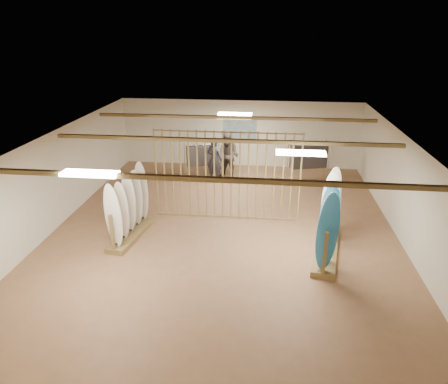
# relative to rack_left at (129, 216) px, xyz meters

# --- Properties ---
(floor) EXTENTS (12.00, 12.00, 0.00)m
(floor) POSITION_rel_rack_left_xyz_m (2.59, 0.77, -0.66)
(floor) COLOR #9B6E4B
(floor) RESTS_ON ground
(ceiling) EXTENTS (12.00, 12.00, 0.00)m
(ceiling) POSITION_rel_rack_left_xyz_m (2.59, 0.77, 2.14)
(ceiling) COLOR gray
(ceiling) RESTS_ON ground
(wall_back) EXTENTS (12.00, 0.00, 12.00)m
(wall_back) POSITION_rel_rack_left_xyz_m (2.59, 6.77, 0.74)
(wall_back) COLOR white
(wall_back) RESTS_ON ground
(wall_front) EXTENTS (12.00, 0.00, 12.00)m
(wall_front) POSITION_rel_rack_left_xyz_m (2.59, -5.23, 0.74)
(wall_front) COLOR white
(wall_front) RESTS_ON ground
(wall_left) EXTENTS (0.00, 12.00, 12.00)m
(wall_left) POSITION_rel_rack_left_xyz_m (-2.41, 0.77, 0.74)
(wall_left) COLOR white
(wall_left) RESTS_ON ground
(wall_right) EXTENTS (0.00, 12.00, 12.00)m
(wall_right) POSITION_rel_rack_left_xyz_m (7.59, 0.77, 0.74)
(wall_right) COLOR white
(wall_right) RESTS_ON ground
(ceiling_slats) EXTENTS (9.50, 6.12, 0.10)m
(ceiling_slats) POSITION_rel_rack_left_xyz_m (2.59, 0.77, 2.06)
(ceiling_slats) COLOR olive
(ceiling_slats) RESTS_ON ground
(light_panels) EXTENTS (1.20, 0.35, 0.06)m
(light_panels) POSITION_rel_rack_left_xyz_m (2.59, 0.77, 2.08)
(light_panels) COLOR white
(light_panels) RESTS_ON ground
(bamboo_partition) EXTENTS (4.45, 0.05, 2.78)m
(bamboo_partition) POSITION_rel_rack_left_xyz_m (2.59, 1.57, 0.74)
(bamboo_partition) COLOR tan
(bamboo_partition) RESTS_ON ground
(poster) EXTENTS (1.40, 0.03, 0.90)m
(poster) POSITION_rel_rack_left_xyz_m (2.59, 6.75, 0.94)
(poster) COLOR teal
(poster) RESTS_ON ground
(rack_left) EXTENTS (0.83, 2.10, 1.94)m
(rack_left) POSITION_rel_rack_left_xyz_m (0.00, 0.00, 0.00)
(rack_left) COLOR olive
(rack_left) RESTS_ON floor
(rack_right) EXTENTS (1.03, 2.65, 2.09)m
(rack_right) POSITION_rel_rack_left_xyz_m (5.44, -0.25, 0.05)
(rack_right) COLOR olive
(rack_right) RESTS_ON floor
(clothing_rack_a) EXTENTS (1.23, 0.75, 1.38)m
(clothing_rack_a) POSITION_rel_rack_left_xyz_m (1.21, 5.15, 0.24)
(clothing_rack_a) COLOR silver
(clothing_rack_a) RESTS_ON floor
(clothing_rack_b) EXTENTS (1.45, 0.71, 1.60)m
(clothing_rack_b) POSITION_rel_rack_left_xyz_m (5.36, 5.09, 0.38)
(clothing_rack_b) COLOR silver
(clothing_rack_b) RESTS_ON floor
(shopper_a) EXTENTS (0.87, 0.75, 2.01)m
(shopper_a) POSITION_rel_rack_left_xyz_m (1.79, 4.70, 0.34)
(shopper_a) COLOR #27262D
(shopper_a) RESTS_ON floor
(shopper_b) EXTENTS (1.23, 1.11, 2.10)m
(shopper_b) POSITION_rel_rack_left_xyz_m (2.28, 5.10, 0.39)
(shopper_b) COLOR #302A25
(shopper_b) RESTS_ON floor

